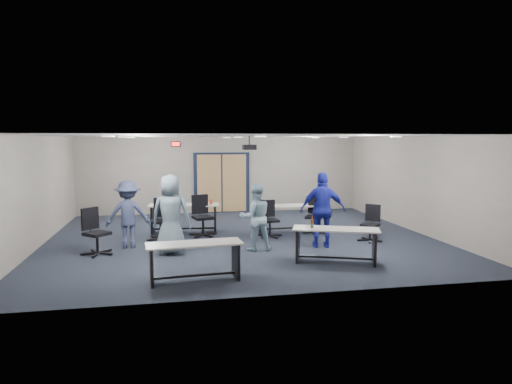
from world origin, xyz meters
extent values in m
plane|color=black|center=(0.00, 0.00, 0.00)|extent=(10.00, 10.00, 0.00)
cube|color=gray|center=(0.00, 4.50, 1.35)|extent=(10.00, 0.04, 2.70)
cube|color=gray|center=(0.00, -4.50, 1.35)|extent=(10.00, 0.04, 2.70)
cube|color=gray|center=(-5.00, 0.00, 1.35)|extent=(0.04, 9.00, 2.70)
cube|color=gray|center=(5.00, 0.00, 1.35)|extent=(0.04, 9.00, 2.70)
cube|color=white|center=(0.00, 0.00, 2.70)|extent=(10.00, 9.00, 0.04)
cube|color=black|center=(0.00, 4.47, 1.05)|extent=(2.00, 0.06, 2.20)
cube|color=#A3734A|center=(-0.45, 4.45, 1.05)|extent=(0.85, 0.04, 2.05)
cube|color=#A3734A|center=(0.45, 4.45, 1.05)|extent=(0.85, 0.04, 2.05)
cube|color=black|center=(-1.60, 4.45, 2.45)|extent=(0.32, 0.05, 0.18)
cube|color=#FF0C0C|center=(-1.60, 4.42, 2.45)|extent=(0.26, 0.02, 0.12)
cylinder|color=black|center=(0.30, 0.50, 2.58)|extent=(0.04, 0.04, 0.24)
cube|color=black|center=(0.30, 0.50, 2.40)|extent=(0.35, 0.30, 0.14)
cylinder|color=black|center=(0.30, 0.35, 2.40)|extent=(0.08, 0.03, 0.08)
cube|color=#A6A59D|center=(-1.43, -3.42, 0.70)|extent=(1.80, 0.73, 0.03)
cube|color=black|center=(-2.21, -3.49, 0.34)|extent=(0.09, 0.54, 0.68)
cube|color=black|center=(-0.65, -3.36, 0.34)|extent=(0.09, 0.54, 0.68)
cube|color=black|center=(-1.43, -3.42, 0.10)|extent=(1.56, 0.17, 0.04)
cube|color=#A6A59D|center=(1.59, -2.71, 0.72)|extent=(1.91, 1.21, 0.03)
cube|color=black|center=(0.84, -2.43, 0.35)|extent=(0.24, 0.54, 0.70)
cube|color=black|center=(2.34, -3.00, 0.35)|extent=(0.24, 0.54, 0.70)
cube|color=black|center=(1.59, -2.71, 0.10)|extent=(1.52, 0.62, 0.04)
cube|color=#A6A59D|center=(-1.47, 1.11, 0.78)|extent=(2.01, 0.83, 0.03)
cube|color=black|center=(-2.33, 1.19, 0.38)|extent=(0.11, 0.60, 0.76)
cube|color=black|center=(-0.60, 1.03, 0.38)|extent=(0.11, 0.60, 0.76)
cube|color=black|center=(-1.47, 1.11, 0.11)|extent=(1.73, 0.22, 0.04)
cylinder|color=red|center=(-0.71, 1.04, 0.86)|extent=(0.09, 0.09, 0.13)
cube|color=#A6A59D|center=(1.45, 0.64, 0.74)|extent=(1.88, 0.66, 0.03)
cube|color=black|center=(0.62, 0.62, 0.36)|extent=(0.06, 0.57, 0.73)
cube|color=black|center=(2.28, 0.66, 0.36)|extent=(0.06, 0.57, 0.73)
cube|color=black|center=(1.45, 0.64, 0.10)|extent=(1.66, 0.09, 0.04)
imported|color=slate|center=(-1.84, -1.32, 0.92)|extent=(1.00, 0.77, 1.83)
imported|color=#9DBFD0|center=(0.12, -1.32, 0.79)|extent=(0.80, 0.64, 1.58)
imported|color=#1C239E|center=(1.78, -1.33, 0.91)|extent=(1.14, 0.67, 1.83)
imported|color=#374063|center=(-2.85, -0.48, 0.81)|extent=(1.06, 0.61, 1.63)
camera|label=1|loc=(-1.87, -11.72, 2.61)|focal=32.00mm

